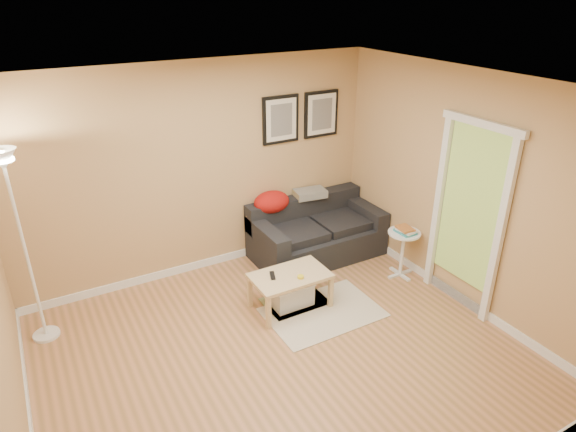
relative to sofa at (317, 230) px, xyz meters
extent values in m
plane|color=#BB7C50|center=(-1.38, -1.53, -0.38)|extent=(4.50, 4.50, 0.00)
plane|color=white|center=(-1.38, -1.53, 2.23)|extent=(4.50, 4.50, 0.00)
plane|color=tan|center=(-1.38, 0.47, 0.92)|extent=(4.50, 0.00, 4.50)
plane|color=tan|center=(-1.38, -3.53, 0.92)|extent=(4.50, 0.00, 4.50)
plane|color=tan|center=(0.87, -1.53, 0.92)|extent=(0.00, 4.00, 4.00)
cube|color=white|center=(-1.38, 0.46, -0.33)|extent=(4.50, 0.02, 0.10)
cube|color=white|center=(0.86, -1.53, -0.33)|extent=(0.02, 4.00, 0.10)
cube|color=beige|center=(-0.64, -1.14, -0.37)|extent=(1.25, 0.85, 0.01)
cube|color=#668C4C|center=(-0.81, -0.81, -0.37)|extent=(0.70, 0.50, 0.01)
cube|color=black|center=(-1.09, -0.80, 0.06)|extent=(0.10, 0.17, 0.02)
cylinder|color=yellow|center=(-0.84, -0.98, 0.07)|extent=(0.07, 0.07, 0.03)
camera|label=1|loc=(-3.25, -4.96, 2.97)|focal=31.16mm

